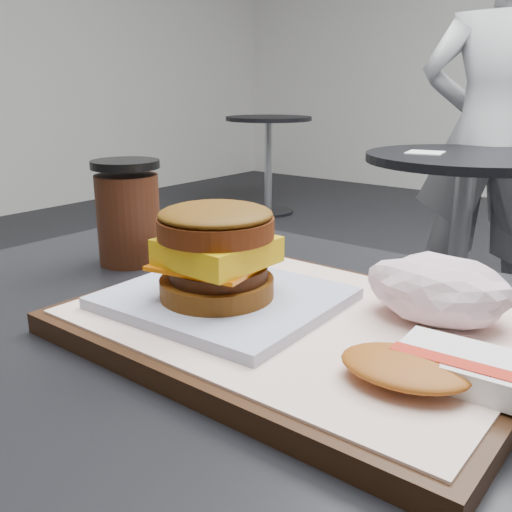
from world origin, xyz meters
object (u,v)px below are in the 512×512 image
Objects in this scene: breakfast_sandwich at (219,263)px; neighbor_table at (462,210)px; crumpled_wrapper at (439,289)px; coffee_cup at (128,214)px; serving_tray at (298,326)px; patron at (491,135)px; customer_table at (239,492)px; hash_brown at (438,367)px.

neighbor_table is at bearing 101.65° from breakfast_sandwich.
breakfast_sandwich reaches higher than crumpled_wrapper.
serving_tray is at bearing -10.36° from coffee_cup.
crumpled_wrapper is 2.08m from patron.
patron is at bearing 101.14° from customer_table.
hash_brown is (0.20, -0.01, -0.03)m from breakfast_sandwich.
patron is (-0.19, 2.01, -0.04)m from coffee_cup.
hash_brown is at bearing -15.26° from serving_tray.
hash_brown is at bearing -11.97° from coffee_cup.
coffee_cup is at bearing -85.42° from neighbor_table.
hash_brown is 0.08× the size of patron.
serving_tray is at bearing -144.97° from crumpled_wrapper.
neighbor_table is 0.49m from patron.
coffee_cup is (-0.28, 0.05, 0.05)m from serving_tray.
hash_brown is 1.03× the size of crumpled_wrapper.
customer_table is at bearing 171.83° from hash_brown.
patron is at bearing 95.27° from coffee_cup.
hash_brown is at bearing 82.86° from patron.
hash_brown is 0.99× the size of coffee_cup.
serving_tray is 0.24× the size of patron.
coffee_cup is (-0.22, 0.06, 0.25)m from customer_table.
coffee_cup is 0.17× the size of neighbor_table.
serving_tray is 2.12m from patron.
coffee_cup is at bearing 169.64° from serving_tray.
breakfast_sandwich is at bearing 77.68° from patron.
patron is at bearing 105.76° from crumpled_wrapper.
crumpled_wrapper is 0.08× the size of patron.
customer_table is 0.29m from hash_brown.
hash_brown is 0.43m from coffee_cup.
customer_table is 0.34m from coffee_cup.
coffee_cup reaches higher than serving_tray.
neighbor_table is (-0.41, 1.64, -0.23)m from serving_tray.
coffee_cup is at bearing 164.75° from customer_table.
customer_table is at bearing -15.25° from coffee_cup.
hash_brown is at bearing -8.17° from customer_table.
neighbor_table is (-0.34, 1.67, -0.28)m from breakfast_sandwich.
patron is (-0.06, 0.42, 0.23)m from neighbor_table.
hash_brown is (0.20, -0.03, 0.22)m from customer_table.
patron is (-0.56, 2.00, -0.03)m from crumpled_wrapper.
customer_table is 0.29m from crumpled_wrapper.
neighbor_table is (-0.13, 1.59, -0.28)m from coffee_cup.
breakfast_sandwich is 1.72m from neighbor_table.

